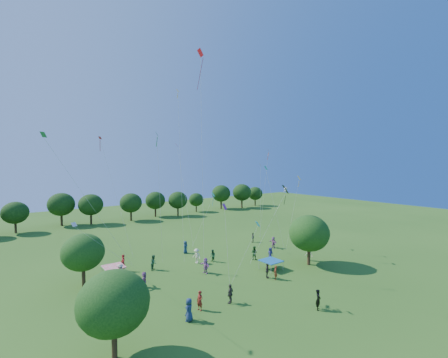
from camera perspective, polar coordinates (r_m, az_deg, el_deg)
ground at (r=24.46m, az=22.78°, el=-28.23°), size 160.00×160.00×0.00m
near_tree_west at (r=21.89m, az=-20.28°, el=-21.25°), size 4.58×4.58×5.74m
near_tree_north at (r=34.55m, az=-25.27°, el=-12.51°), size 4.20×4.20×5.43m
near_tree_east at (r=39.05m, az=15.91°, el=-9.90°), size 4.93×4.93×6.18m
treeline at (r=68.45m, az=-22.46°, el=-4.37°), size 88.01×8.77×6.77m
tent_red_stripe at (r=37.00m, az=-20.28°, el=-15.40°), size 2.20×2.20×1.10m
tent_blue at (r=37.20m, az=8.94°, el=-15.14°), size 2.20×2.20×1.10m
man_in_black at (r=28.87m, az=17.51°, el=-21.07°), size 0.79×0.73×1.77m
crowd_person_0 at (r=26.21m, az=-6.67°, el=-23.49°), size 1.02×0.91×1.83m
crowd_person_1 at (r=34.42m, az=9.78°, el=-17.16°), size 0.67×0.65×1.52m
crowd_person_2 at (r=39.45m, az=-2.17°, el=-14.41°), size 0.46×0.80×1.59m
crowd_person_3 at (r=39.10m, az=-5.24°, el=-14.39°), size 0.92×1.32×1.85m
crowd_person_4 at (r=28.81m, az=1.21°, el=-21.00°), size 1.13×0.89×1.75m
crowd_person_5 at (r=35.73m, az=-3.57°, el=-16.15°), size 0.73×1.69×1.77m
crowd_person_6 at (r=43.31m, az=-7.37°, el=-12.74°), size 0.96×0.88×1.73m
crowd_person_7 at (r=38.22m, az=-18.68°, el=-14.88°), size 0.57×0.78×1.92m
crowd_person_8 at (r=37.65m, az=-13.24°, el=-15.21°), size 0.95×0.95×1.76m
crowd_person_9 at (r=35.56m, az=-19.15°, el=-16.39°), size 1.27×1.01×1.78m
crowd_person_10 at (r=48.88m, az=5.51°, el=-11.03°), size 0.83×0.97×1.52m
crowd_person_11 at (r=46.09m, az=9.36°, el=-11.82°), size 0.71×1.62×1.68m
crowd_person_12 at (r=40.68m, az=8.83°, el=-13.90°), size 0.63×0.88×1.60m
crowd_person_13 at (r=27.71m, az=-4.64°, el=-22.10°), size 0.56×0.72×1.69m
crowd_person_14 at (r=40.54m, az=5.75°, el=-13.80°), size 0.83×1.00×1.78m
crowd_person_15 at (r=41.31m, az=15.86°, el=-13.65°), size 0.61×1.15×1.68m
crowd_person_16 at (r=34.67m, az=8.24°, el=-16.91°), size 1.03×0.88×1.62m
crowd_person_17 at (r=33.02m, az=-14.99°, el=-18.02°), size 1.39×1.49×1.61m
pirate_kite at (r=38.48m, az=11.56°, el=-2.06°), size 7.24×1.46×8.57m
red_high_kite at (r=29.89m, az=-4.41°, el=15.48°), size 1.85×2.35×22.01m
small_kite_0 at (r=39.26m, az=-21.22°, el=1.93°), size 2.88×3.80×14.61m
small_kite_1 at (r=44.26m, az=8.09°, el=1.87°), size 0.58×2.28×13.40m
small_kite_2 at (r=46.35m, az=6.93°, el=0.51°), size 0.82×0.99×11.37m
small_kite_3 at (r=30.86m, az=-12.37°, el=1.75°), size 2.60×4.41×14.32m
small_kite_4 at (r=40.65m, az=-2.49°, el=-4.19°), size 2.86×1.62×7.36m
small_kite_5 at (r=28.16m, az=0.22°, el=-7.01°), size 0.68×1.40×7.53m
small_kite_6 at (r=32.59m, az=-24.81°, el=-9.35°), size 6.16×1.35×5.70m
small_kite_7 at (r=38.61m, az=8.58°, el=-0.63°), size 2.68×1.43×10.98m
small_kite_8 at (r=44.54m, az=-8.37°, el=2.72°), size 0.95×6.15×14.26m
small_kite_9 at (r=40.81m, az=13.82°, el=-1.58°), size 2.29×0.79×9.65m
small_kite_10 at (r=34.76m, az=-8.43°, el=6.41°), size 0.41×1.19×19.72m
small_kite_11 at (r=28.51m, az=-26.73°, el=-0.05°), size 8.88×5.06×13.73m
small_kite_12 at (r=27.29m, az=5.69°, el=-10.22°), size 2.19×1.89×6.13m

